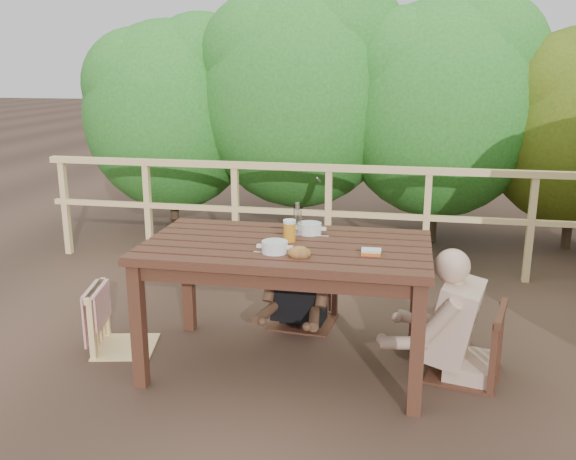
% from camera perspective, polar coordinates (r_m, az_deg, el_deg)
% --- Properties ---
extents(ground, '(60.00, 60.00, 0.00)m').
position_cam_1_polar(ground, '(4.14, -0.14, -12.31)').
color(ground, '#4D3528').
rests_on(ground, ground).
extents(table, '(1.76, 0.99, 0.81)m').
position_cam_1_polar(table, '(3.97, -0.14, -7.08)').
color(table, '#3F2116').
rests_on(table, ground).
extents(chair_left, '(0.49, 0.49, 0.83)m').
position_cam_1_polar(chair_left, '(4.35, -15.00, -5.44)').
color(chair_left, '#E7C27D').
rests_on(chair_left, ground).
extents(chair_far, '(0.50, 0.50, 0.92)m').
position_cam_1_polar(chair_far, '(4.60, 1.45, -3.23)').
color(chair_far, '#3F2116').
rests_on(chair_far, ground).
extents(chair_right, '(0.53, 0.53, 0.89)m').
position_cam_1_polar(chair_right, '(3.99, 16.26, -6.97)').
color(chair_right, '#3F2116').
rests_on(chair_right, ground).
extents(woman, '(0.51, 0.60, 1.14)m').
position_cam_1_polar(woman, '(4.58, 1.50, -1.88)').
color(woman, black).
rests_on(woman, ground).
extents(diner_right, '(0.76, 0.67, 1.33)m').
position_cam_1_polar(diner_right, '(3.92, 16.93, -3.97)').
color(diner_right, tan).
rests_on(diner_right, ground).
extents(railing, '(5.60, 0.10, 1.01)m').
position_cam_1_polar(railing, '(5.82, 3.72, 1.10)').
color(railing, '#E7C27D').
rests_on(railing, ground).
extents(hedge_row, '(6.60, 1.60, 3.80)m').
position_cam_1_polar(hedge_row, '(6.81, 8.75, 14.82)').
color(hedge_row, '#296C23').
rests_on(hedge_row, ground).
extents(soup_near, '(0.26, 0.26, 0.09)m').
position_cam_1_polar(soup_near, '(3.63, -1.22, -1.68)').
color(soup_near, white).
rests_on(soup_near, table).
extents(soup_far, '(0.26, 0.26, 0.09)m').
position_cam_1_polar(soup_far, '(4.04, 1.99, 0.05)').
color(soup_far, white).
rests_on(soup_far, table).
extents(bread_roll, '(0.13, 0.10, 0.08)m').
position_cam_1_polar(bread_roll, '(3.55, 1.04, -2.12)').
color(bread_roll, '#A4612F').
rests_on(bread_roll, table).
extents(beer_glass, '(0.08, 0.08, 0.15)m').
position_cam_1_polar(beer_glass, '(3.85, 0.14, -0.17)').
color(beer_glass, orange).
rests_on(beer_glass, table).
extents(bottle, '(0.06, 0.06, 0.24)m').
position_cam_1_polar(bottle, '(3.96, 0.88, 0.87)').
color(bottle, silver).
rests_on(bottle, table).
extents(tumbler, '(0.06, 0.06, 0.07)m').
position_cam_1_polar(tumbler, '(3.52, 1.39, -2.34)').
color(tumbler, silver).
rests_on(tumbler, table).
extents(butter_tub, '(0.12, 0.09, 0.05)m').
position_cam_1_polar(butter_tub, '(3.63, 7.65, -2.14)').
color(butter_tub, white).
rests_on(butter_tub, table).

